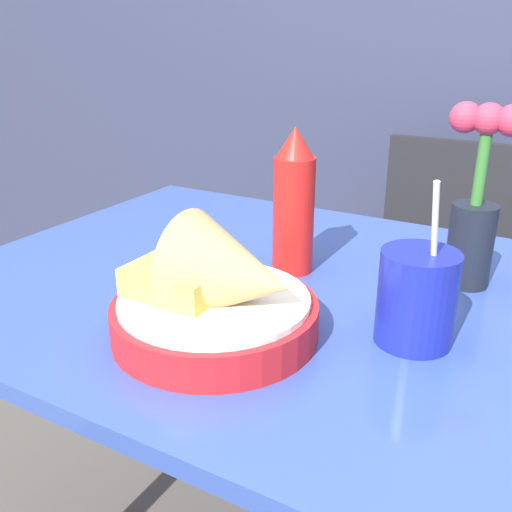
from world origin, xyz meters
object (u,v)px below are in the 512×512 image
(ketchup_bottle, at_px, (294,204))
(flower_vase, at_px, (476,206))
(chair_far_window, at_px, (443,270))
(food_basket, at_px, (221,298))
(drink_cup, at_px, (416,300))

(ketchup_bottle, relative_size, flower_vase, 0.85)
(chair_far_window, height_order, flower_vase, flower_vase)
(chair_far_window, relative_size, flower_vase, 3.18)
(chair_far_window, xyz_separation_m, ketchup_bottle, (-0.10, -0.73, 0.36))
(food_basket, xyz_separation_m, ketchup_bottle, (-0.02, 0.24, 0.05))
(ketchup_bottle, height_order, drink_cup, ketchup_bottle)
(drink_cup, bearing_deg, food_basket, -152.29)
(drink_cup, relative_size, flower_vase, 0.79)
(chair_far_window, distance_m, food_basket, 1.02)
(flower_vase, bearing_deg, chair_far_window, 102.87)
(ketchup_bottle, bearing_deg, drink_cup, -29.20)
(food_basket, relative_size, drink_cup, 1.22)
(food_basket, height_order, ketchup_bottle, ketchup_bottle)
(ketchup_bottle, distance_m, drink_cup, 0.27)
(chair_far_window, distance_m, flower_vase, 0.76)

